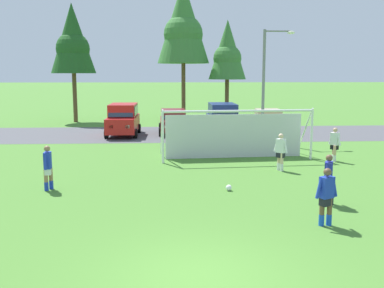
{
  "coord_description": "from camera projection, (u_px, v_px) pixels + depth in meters",
  "views": [
    {
      "loc": [
        -0.59,
        -8.69,
        4.2
      ],
      "look_at": [
        0.4,
        9.1,
        1.37
      ],
      "focal_mm": 41.46,
      "sensor_mm": 36.0,
      "label": 1
    }
  ],
  "objects": [
    {
      "name": "ground_plane",
      "position": [
        179.0,
        152.0,
        24.05
      ],
      "size": [
        400.0,
        400.0,
        0.0
      ],
      "primitive_type": "plane",
      "color": "#477A2D"
    },
    {
      "name": "parking_lot_strip",
      "position": [
        176.0,
        134.0,
        31.39
      ],
      "size": [
        52.0,
        8.4,
        0.01
      ],
      "primitive_type": "cube",
      "color": "#4C4C51",
      "rests_on": "ground"
    },
    {
      "name": "soccer_ball",
      "position": [
        229.0,
        188.0,
        16.08
      ],
      "size": [
        0.22,
        0.22,
        0.22
      ],
      "color": "white",
      "rests_on": "ground"
    },
    {
      "name": "soccer_goal",
      "position": [
        235.0,
        133.0,
        22.09
      ],
      "size": [
        7.54,
        2.46,
        2.57
      ],
      "color": "white",
      "rests_on": "ground"
    },
    {
      "name": "player_striker_near",
      "position": [
        326.0,
        197.0,
        12.28
      ],
      "size": [
        0.73,
        0.38,
        1.64
      ],
      "color": "brown",
      "rests_on": "ground"
    },
    {
      "name": "player_midfield_center",
      "position": [
        335.0,
        145.0,
        21.4
      ],
      "size": [
        0.42,
        0.7,
        1.64
      ],
      "color": "tan",
      "rests_on": "ground"
    },
    {
      "name": "player_winger_left",
      "position": [
        281.0,
        152.0,
        19.33
      ],
      "size": [
        0.56,
        0.61,
        1.64
      ],
      "color": "beige",
      "rests_on": "ground"
    },
    {
      "name": "player_winger_right",
      "position": [
        48.0,
        168.0,
        16.08
      ],
      "size": [
        0.28,
        0.74,
        1.64
      ],
      "color": "#936B4C",
      "rests_on": "ground"
    },
    {
      "name": "player_trailing_back",
      "position": [
        328.0,
        179.0,
        14.32
      ],
      "size": [
        0.44,
        0.67,
        1.64
      ],
      "color": "brown",
      "rests_on": "ground"
    },
    {
      "name": "parked_car_slot_far_left",
      "position": [
        123.0,
        119.0,
        30.42
      ],
      "size": [
        2.2,
        4.63,
        2.16
      ],
      "color": "red",
      "rests_on": "ground"
    },
    {
      "name": "parked_car_slot_left",
      "position": [
        173.0,
        121.0,
        31.3
      ],
      "size": [
        2.09,
        4.23,
        1.72
      ],
      "color": "maroon",
      "rests_on": "ground"
    },
    {
      "name": "parked_car_slot_center_left",
      "position": [
        223.0,
        119.0,
        30.82
      ],
      "size": [
        2.15,
        4.61,
        2.16
      ],
      "color": "navy",
      "rests_on": "ground"
    },
    {
      "name": "parked_car_slot_center",
      "position": [
        268.0,
        121.0,
        31.36
      ],
      "size": [
        2.25,
        4.31,
        1.72
      ],
      "color": "tan",
      "rests_on": "ground"
    },
    {
      "name": "tree_left_edge",
      "position": [
        73.0,
        41.0,
        38.03
      ],
      "size": [
        3.82,
        3.82,
        10.2
      ],
      "color": "brown",
      "rests_on": "ground"
    },
    {
      "name": "tree_mid_left",
      "position": [
        183.0,
        25.0,
        39.03
      ],
      "size": [
        4.62,
        4.62,
        12.33
      ],
      "color": "brown",
      "rests_on": "ground"
    },
    {
      "name": "tree_center_back",
      "position": [
        227.0,
        52.0,
        39.22
      ],
      "size": [
        3.35,
        3.35,
        8.92
      ],
      "color": "brown",
      "rests_on": "ground"
    },
    {
      "name": "street_lamp",
      "position": [
        266.0,
        84.0,
        27.11
      ],
      "size": [
        2.0,
        0.32,
        6.84
      ],
      "color": "slate",
      "rests_on": "ground"
    }
  ]
}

